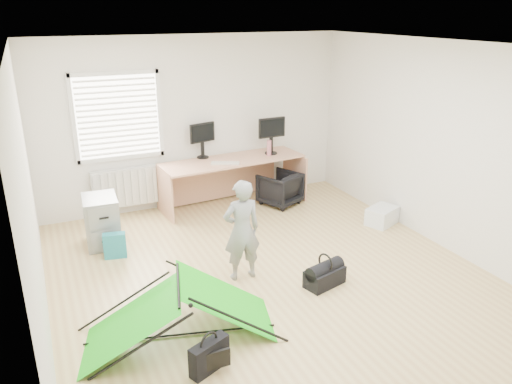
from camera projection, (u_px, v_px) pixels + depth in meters
name	position (u px, v px, depth m)	size (l,w,h in m)	color
ground	(270.00, 275.00, 6.07)	(5.50, 5.50, 0.00)	tan
back_wall	(195.00, 122.00, 7.95)	(5.00, 0.02, 2.70)	silver
window	(118.00, 117.00, 7.38)	(1.20, 0.06, 1.20)	silver
radiator	(125.00, 187.00, 7.73)	(1.00, 0.12, 0.60)	silver
desk	(233.00, 183.00, 8.11)	(2.31, 0.74, 0.79)	tan
filing_cabinet	(102.00, 221.00, 6.78)	(0.44, 0.59, 0.68)	gray
monitor_left	(202.00, 145.00, 7.98)	(0.44, 0.10, 0.42)	black
monitor_right	(271.00, 141.00, 8.21)	(0.47, 0.10, 0.45)	black
keyboard	(225.00, 163.00, 7.74)	(0.44, 0.15, 0.02)	beige
thermos	(269.00, 148.00, 8.13)	(0.07, 0.07, 0.26)	#B56572
office_chair	(280.00, 189.00, 8.20)	(0.58, 0.59, 0.54)	black
person	(242.00, 230.00, 5.82)	(0.45, 0.30, 1.24)	gray
kite	(180.00, 311.00, 4.85)	(1.88, 0.82, 0.58)	#15B611
storage_crate	(382.00, 216.00, 7.48)	(0.47, 0.33, 0.26)	silver
tote_bag	(115.00, 246.00, 6.46)	(0.28, 0.12, 0.34)	teal
laptop_bag	(209.00, 356.00, 4.44)	(0.40, 0.12, 0.30)	black
white_box	(113.00, 340.00, 4.79)	(0.11, 0.11, 0.11)	silver
duffel_bag	(325.00, 277.00, 5.83)	(0.48, 0.25, 0.21)	black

